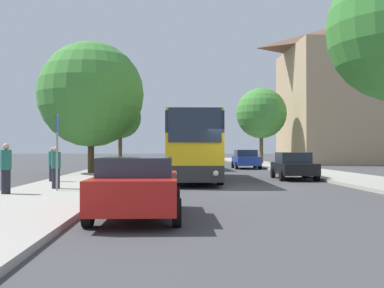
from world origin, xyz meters
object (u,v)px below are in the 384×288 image
bus_front (192,146)px  tree_left_near (91,95)px  bus_middle (185,149)px  parked_car_right_far (246,159)px  bus_stop_sign (57,143)px  pedestrian_waiting_near (52,164)px  tree_left_far (120,118)px  tree_right_mid (261,113)px  pedestrian_waiting_far (56,167)px  pedestrian_walking_back (6,168)px  parked_car_left_curb (138,186)px  bus_rear (182,148)px  parked_car_right_near (293,165)px

bus_front → tree_left_near: tree_left_near is taller
bus_middle → parked_car_right_far: bus_middle is taller
bus_stop_sign → pedestrian_waiting_near: (-1.37, 4.69, -0.92)m
tree_left_far → tree_right_mid: (15.25, 0.84, 0.62)m
pedestrian_waiting_near → pedestrian_waiting_far: bearing=-35.0°
pedestrian_waiting_near → tree_left_near: 8.88m
parked_car_right_far → pedestrian_waiting_near: 20.66m
pedestrian_waiting_far → bus_middle: bearing=117.1°
pedestrian_waiting_near → pedestrian_waiting_far: 4.03m
pedestrian_walking_back → tree_left_near: bearing=-158.5°
bus_front → pedestrian_waiting_near: 7.32m
bus_front → tree_left_far: size_ratio=1.63×
tree_left_near → tree_left_far: tree_left_near is taller
bus_front → tree_left_far: (-6.42, 23.60, 3.17)m
bus_middle → bus_stop_sign: (-5.50, -22.27, 0.16)m
parked_car_left_curb → tree_left_far: tree_left_far is taller
bus_stop_sign → pedestrian_walking_back: (-1.42, -1.17, -0.86)m
bus_rear → parked_car_left_curb: (-2.17, -40.91, -1.03)m
parked_car_left_curb → tree_left_far: bearing=97.5°
tree_left_near → pedestrian_walking_back: bearing=-92.0°
pedestrian_walking_back → tree_left_far: 32.51m
bus_rear → tree_right_mid: tree_right_mid is taller
bus_stop_sign → tree_right_mid: 35.14m
bus_rear → bus_front: bearing=-89.5°
bus_stop_sign → parked_car_right_near: bearing=35.2°
parked_car_right_near → bus_stop_sign: 13.43m
tree_right_mid → bus_front: bearing=-109.9°
bus_front → bus_rear: bearing=91.2°
parked_car_left_curb → tree_left_far: 37.37m
parked_car_left_curb → bus_stop_sign: (-3.35, 5.76, 1.09)m
bus_middle → tree_left_near: 12.22m
bus_middle → pedestrian_waiting_near: size_ratio=6.92×
bus_front → bus_rear: 27.65m
bus_middle → pedestrian_waiting_far: (-5.74, -21.45, -0.75)m
bus_middle → parked_car_left_curb: bearing=-95.5°
parked_car_left_curb → tree_left_near: (-4.29, 18.24, 4.41)m
bus_middle → tree_left_near: tree_left_near is taller
tree_left_far → pedestrian_waiting_far: bearing=-88.4°
bus_front → bus_middle: 14.77m
parked_car_right_near → tree_left_near: tree_left_near is taller
parked_car_right_far → tree_left_near: (-11.59, -9.00, 4.36)m
bus_front → pedestrian_waiting_near: bearing=-155.6°
bus_front → parked_car_right_near: size_ratio=2.63×
bus_middle → tree_left_near: size_ratio=1.32×
parked_car_left_curb → pedestrian_waiting_near: (-4.72, 10.45, 0.18)m
parked_car_left_curb → pedestrian_waiting_far: bearing=119.3°
parked_car_right_near → parked_car_left_curb: bearing=63.9°
tree_right_mid → pedestrian_walking_back: bearing=-115.2°
pedestrian_waiting_far → tree_right_mid: tree_right_mid is taller
bus_front → bus_stop_sign: size_ratio=4.12×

